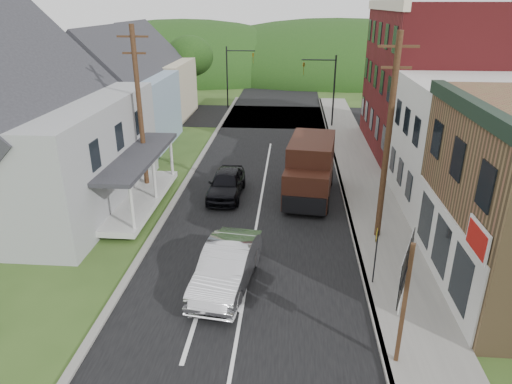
% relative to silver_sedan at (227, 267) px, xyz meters
% --- Properties ---
extents(ground, '(120.00, 120.00, 0.00)m').
position_rel_silver_sedan_xyz_m(ground, '(0.71, 0.82, -0.82)').
color(ground, '#2D4719').
rests_on(ground, ground).
extents(road, '(9.00, 90.00, 0.02)m').
position_rel_silver_sedan_xyz_m(road, '(0.71, 10.82, -0.82)').
color(road, black).
rests_on(road, ground).
extents(cross_road, '(60.00, 9.00, 0.02)m').
position_rel_silver_sedan_xyz_m(cross_road, '(0.71, 27.82, -0.82)').
color(cross_road, black).
rests_on(cross_road, ground).
extents(sidewalk_right, '(2.80, 55.00, 0.15)m').
position_rel_silver_sedan_xyz_m(sidewalk_right, '(6.61, 8.82, -0.75)').
color(sidewalk_right, slate).
rests_on(sidewalk_right, ground).
extents(curb_right, '(0.20, 55.00, 0.15)m').
position_rel_silver_sedan_xyz_m(curb_right, '(5.26, 8.82, -0.75)').
color(curb_right, slate).
rests_on(curb_right, ground).
extents(curb_left, '(0.30, 55.00, 0.12)m').
position_rel_silver_sedan_xyz_m(curb_left, '(-3.94, 8.82, -0.76)').
color(curb_left, slate).
rests_on(curb_left, ground).
extents(storefront_white, '(8.00, 7.00, 6.50)m').
position_rel_silver_sedan_xyz_m(storefront_white, '(12.01, 8.32, 2.43)').
color(storefront_white, silver).
rests_on(storefront_white, ground).
extents(storefront_red, '(8.00, 12.00, 10.00)m').
position_rel_silver_sedan_xyz_m(storefront_red, '(12.01, 17.82, 4.18)').
color(storefront_red, maroon).
rests_on(storefront_red, ground).
extents(house_gray, '(10.20, 12.24, 8.35)m').
position_rel_silver_sedan_xyz_m(house_gray, '(-11.29, 6.82, 3.41)').
color(house_gray, '#9B9EA0').
rests_on(house_gray, ground).
extents(house_blue, '(7.14, 8.16, 7.28)m').
position_rel_silver_sedan_xyz_m(house_blue, '(-10.29, 17.82, 2.87)').
color(house_blue, '#7C94AA').
rests_on(house_blue, ground).
extents(house_cream, '(7.14, 8.16, 7.28)m').
position_rel_silver_sedan_xyz_m(house_cream, '(-10.79, 26.82, 2.87)').
color(house_cream, '#B6A78D').
rests_on(house_cream, ground).
extents(utility_pole_right, '(1.60, 0.26, 9.00)m').
position_rel_silver_sedan_xyz_m(utility_pole_right, '(6.31, 4.32, 3.83)').
color(utility_pole_right, '#472D19').
rests_on(utility_pole_right, ground).
extents(utility_pole_left, '(1.60, 0.26, 9.00)m').
position_rel_silver_sedan_xyz_m(utility_pole_left, '(-5.79, 8.82, 3.83)').
color(utility_pole_left, '#472D19').
rests_on(utility_pole_left, ground).
extents(traffic_signal_right, '(2.87, 0.20, 6.00)m').
position_rel_silver_sedan_xyz_m(traffic_signal_right, '(5.01, 24.32, 2.94)').
color(traffic_signal_right, black).
rests_on(traffic_signal_right, ground).
extents(traffic_signal_left, '(2.87, 0.20, 6.00)m').
position_rel_silver_sedan_xyz_m(traffic_signal_left, '(-3.59, 31.32, 2.94)').
color(traffic_signal_left, black).
rests_on(traffic_signal_left, ground).
extents(tree_left_c, '(5.80, 5.80, 8.41)m').
position_rel_silver_sedan_xyz_m(tree_left_c, '(-18.29, 20.82, 5.11)').
color(tree_left_c, '#382616').
rests_on(tree_left_c, ground).
extents(tree_left_d, '(4.80, 4.80, 6.94)m').
position_rel_silver_sedan_xyz_m(tree_left_d, '(-8.29, 32.82, 4.06)').
color(tree_left_d, '#382616').
rests_on(tree_left_d, ground).
extents(forested_ridge, '(90.00, 30.00, 16.00)m').
position_rel_silver_sedan_xyz_m(forested_ridge, '(0.71, 55.82, -0.82)').
color(forested_ridge, '#14330F').
rests_on(forested_ridge, ground).
extents(silver_sedan, '(2.36, 5.17, 1.64)m').
position_rel_silver_sedan_xyz_m(silver_sedan, '(0.00, 0.00, 0.00)').
color(silver_sedan, silver).
rests_on(silver_sedan, ground).
extents(dark_sedan, '(1.87, 4.44, 1.50)m').
position_rel_silver_sedan_xyz_m(dark_sedan, '(-1.23, 8.58, -0.07)').
color(dark_sedan, black).
rests_on(dark_sedan, ground).
extents(delivery_van, '(2.96, 5.92, 3.18)m').
position_rel_silver_sedan_xyz_m(delivery_van, '(3.33, 8.84, 0.79)').
color(delivery_van, black).
rests_on(delivery_van, ground).
extents(route_sign_cluster, '(0.87, 2.13, 3.94)m').
position_rel_silver_sedan_xyz_m(route_sign_cluster, '(5.52, -3.64, 1.88)').
color(route_sign_cluster, '#472D19').
rests_on(route_sign_cluster, sidewalk_right).
extents(warning_sign, '(0.18, 0.63, 2.35)m').
position_rel_silver_sedan_xyz_m(warning_sign, '(5.49, 0.41, 0.83)').
color(warning_sign, black).
rests_on(warning_sign, sidewalk_right).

